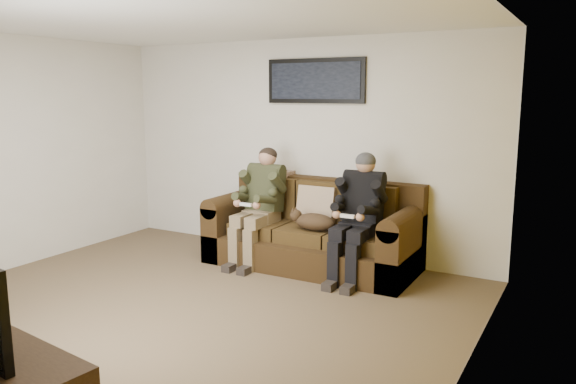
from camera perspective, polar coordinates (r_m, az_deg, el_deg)
The scene contains 13 objects.
floor at distance 5.35m, azimuth -10.63°, elevation -11.67°, with size 5.00×5.00×0.00m, color brown.
ceiling at distance 5.01m, azimuth -11.64°, elevation 17.15°, with size 5.00×5.00×0.00m, color silver.
wall_back at distance 6.88m, azimuth 1.07°, elevation 4.52°, with size 5.00×5.00×0.00m, color beige.
wall_left at distance 6.89m, azimuth -27.25°, elevation 3.42°, with size 4.50×4.50×0.00m, color beige.
wall_right at distance 3.92m, azimuth 18.11°, elevation -0.20°, with size 4.50×4.50×0.00m, color beige.
accent_wall_right at distance 3.92m, azimuth 17.97°, elevation -0.19°, with size 4.50×4.50×0.00m, color #BB9212.
sofa at distance 6.48m, azimuth 2.74°, elevation -4.22°, with size 2.37×1.03×0.97m.
throw_pillow at distance 6.44m, azimuth 2.94°, elevation -1.35°, with size 0.45×0.13×0.43m, color tan.
throw_blanket at distance 6.95m, azimuth -1.45°, elevation 1.85°, with size 0.49×0.24×0.09m, color tan.
person_left at distance 6.51m, azimuth -2.85°, elevation -0.63°, with size 0.51×0.87×1.33m.
person_right at distance 5.97m, azimuth 7.20°, elevation -1.65°, with size 0.51×0.86×1.34m.
cat at distance 6.16m, azimuth 2.57°, elevation -2.99°, with size 0.66×0.26×0.24m.
framed_poster at distance 6.71m, azimuth 2.78°, elevation 11.21°, with size 1.25×0.05×0.52m.
Camera 1 is at (3.22, -3.79, 1.96)m, focal length 35.00 mm.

